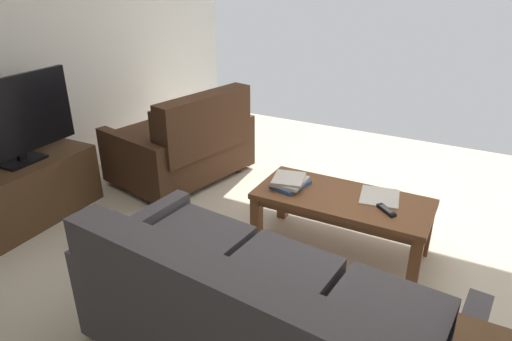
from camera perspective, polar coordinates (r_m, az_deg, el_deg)
ground_plane at (r=3.21m, az=9.86°, el=-11.68°), size 5.49×5.49×0.01m
wall_right at (r=4.30m, az=-27.05°, el=15.64°), size 0.12×5.49×2.79m
sofa_main at (r=2.24m, az=0.07°, el=-18.20°), size 1.90×1.02×0.82m
loveseat_near at (r=4.26m, az=-8.98°, el=3.40°), size 1.08×1.34×0.87m
coffee_table at (r=3.18m, az=10.83°, el=-4.35°), size 1.19×0.54×0.43m
tv_stand at (r=3.99m, az=-26.76°, el=-2.32°), size 0.48×1.05×0.50m
flat_tv at (r=3.78m, az=-28.45°, el=5.68°), size 0.21×1.02×0.65m
book_stack at (r=3.22m, az=4.31°, el=-1.46°), size 0.27×0.30×0.07m
tv_remote at (r=3.02m, az=16.17°, el=-4.84°), size 0.15×0.14×0.02m
loose_magazine at (r=3.19m, az=15.39°, el=-3.21°), size 0.30×0.33×0.01m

